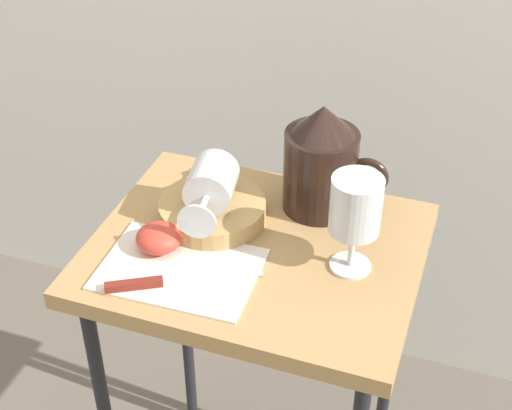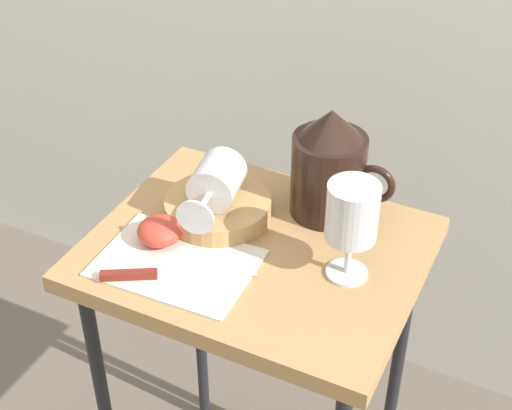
# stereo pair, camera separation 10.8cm
# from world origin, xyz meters

# --- Properties ---
(table) EXTENTS (0.52, 0.42, 0.73)m
(table) POSITION_xyz_m (0.00, 0.00, 0.64)
(table) COLOR #AD8451
(table) RESTS_ON ground_plane
(linen_napkin) EXTENTS (0.24, 0.18, 0.00)m
(linen_napkin) POSITION_xyz_m (-0.09, -0.09, 0.73)
(linen_napkin) COLOR silver
(linen_napkin) RESTS_ON table
(basket_tray) EXTENTS (0.18, 0.18, 0.03)m
(basket_tray) POSITION_xyz_m (-0.09, 0.04, 0.75)
(basket_tray) COLOR tan
(basket_tray) RESTS_ON table
(pitcher) EXTENTS (0.17, 0.12, 0.19)m
(pitcher) POSITION_xyz_m (0.07, 0.14, 0.81)
(pitcher) COLOR black
(pitcher) RESTS_ON table
(wine_glass_upright) EXTENTS (0.08, 0.08, 0.16)m
(wine_glass_upright) POSITION_xyz_m (0.15, 0.00, 0.84)
(wine_glass_upright) COLOR silver
(wine_glass_upright) RESTS_ON table
(wine_glass_tipped_near) EXTENTS (0.09, 0.16, 0.08)m
(wine_glass_tipped_near) POSITION_xyz_m (-0.09, 0.04, 0.80)
(wine_glass_tipped_near) COLOR silver
(wine_glass_tipped_near) RESTS_ON basket_tray
(apple_half_left) EXTENTS (0.07, 0.07, 0.04)m
(apple_half_left) POSITION_xyz_m (-0.14, -0.06, 0.75)
(apple_half_left) COLOR #CC3D2D
(apple_half_left) RESTS_ON linen_napkin
(knife) EXTENTS (0.21, 0.13, 0.01)m
(knife) POSITION_xyz_m (-0.10, -0.14, 0.74)
(knife) COLOR silver
(knife) RESTS_ON linen_napkin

